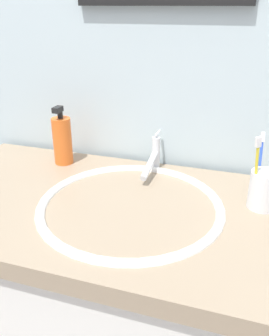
{
  "coord_description": "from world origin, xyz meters",
  "views": [
    {
      "loc": [
        0.25,
        -0.73,
        1.35
      ],
      "look_at": [
        0.01,
        0.03,
        0.98
      ],
      "focal_mm": 38.38,
      "sensor_mm": 36.0,
      "label": 1
    }
  ],
  "objects_px": {
    "soap_dispenser": "(62,140)",
    "toothbrush_yellow": "(256,168)",
    "toothbrush_cup": "(264,190)",
    "toothbrush_blue": "(260,162)",
    "faucet": "(153,157)"
  },
  "relations": [
    {
      "from": "soap_dispenser",
      "to": "toothbrush_yellow",
      "type": "bearing_deg",
      "value": -11.24
    },
    {
      "from": "toothbrush_yellow",
      "to": "soap_dispenser",
      "type": "height_order",
      "value": "toothbrush_yellow"
    },
    {
      "from": "toothbrush_cup",
      "to": "soap_dispenser",
      "type": "height_order",
      "value": "soap_dispenser"
    },
    {
      "from": "toothbrush_blue",
      "to": "faucet",
      "type": "bearing_deg",
      "value": 164.92
    },
    {
      "from": "toothbrush_yellow",
      "to": "toothbrush_blue",
      "type": "bearing_deg",
      "value": 81.28
    },
    {
      "from": "faucet",
      "to": "toothbrush_blue",
      "type": "relative_size",
      "value": 1.03
    },
    {
      "from": "toothbrush_blue",
      "to": "soap_dispenser",
      "type": "relative_size",
      "value": 0.93
    },
    {
      "from": "toothbrush_cup",
      "to": "toothbrush_yellow",
      "type": "relative_size",
      "value": 0.52
    },
    {
      "from": "soap_dispenser",
      "to": "toothbrush_blue",
      "type": "bearing_deg",
      "value": -5.52
    },
    {
      "from": "faucet",
      "to": "soap_dispenser",
      "type": "relative_size",
      "value": 0.96
    },
    {
      "from": "faucet",
      "to": "toothbrush_yellow",
      "type": "bearing_deg",
      "value": -25.64
    },
    {
      "from": "toothbrush_cup",
      "to": "toothbrush_yellow",
      "type": "xyz_separation_m",
      "value": [
        -0.02,
        -0.02,
        0.06
      ]
    },
    {
      "from": "faucet",
      "to": "soap_dispenser",
      "type": "height_order",
      "value": "soap_dispenser"
    },
    {
      "from": "soap_dispenser",
      "to": "toothbrush_cup",
      "type": "bearing_deg",
      "value": -9.2
    },
    {
      "from": "toothbrush_blue",
      "to": "soap_dispenser",
      "type": "height_order",
      "value": "soap_dispenser"
    }
  ]
}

